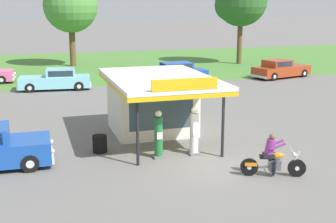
{
  "coord_description": "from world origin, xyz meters",
  "views": [
    {
      "loc": [
        -6.44,
        -15.62,
        6.08
      ],
      "look_at": [
        -0.73,
        3.2,
        1.4
      ],
      "focal_mm": 49.29,
      "sensor_mm": 36.0,
      "label": 1
    }
  ],
  "objects_px": {
    "spare_tire_stack": "(100,144)",
    "parked_car_back_row_centre_left": "(174,73)",
    "motorcycle_with_rider": "(272,159)",
    "parked_car_back_row_right": "(56,80)",
    "gas_pump_offside": "(194,133)",
    "parked_car_back_row_left": "(281,69)",
    "gas_pump_nearside": "(159,136)"
  },
  "relations": [
    {
      "from": "motorcycle_with_rider",
      "to": "parked_car_back_row_right",
      "type": "height_order",
      "value": "motorcycle_with_rider"
    },
    {
      "from": "gas_pump_offside",
      "to": "parked_car_back_row_centre_left",
      "type": "relative_size",
      "value": 0.36
    },
    {
      "from": "parked_car_back_row_right",
      "to": "parked_car_back_row_centre_left",
      "type": "relative_size",
      "value": 0.96
    },
    {
      "from": "gas_pump_nearside",
      "to": "parked_car_back_row_right",
      "type": "xyz_separation_m",
      "value": [
        -2.97,
        16.37,
        -0.2
      ]
    },
    {
      "from": "gas_pump_offside",
      "to": "motorcycle_with_rider",
      "type": "height_order",
      "value": "gas_pump_offside"
    },
    {
      "from": "gas_pump_offside",
      "to": "parked_car_back_row_left",
      "type": "distance_m",
      "value": 21.43
    },
    {
      "from": "motorcycle_with_rider",
      "to": "parked_car_back_row_centre_left",
      "type": "bearing_deg",
      "value": 82.47
    },
    {
      "from": "gas_pump_nearside",
      "to": "motorcycle_with_rider",
      "type": "xyz_separation_m",
      "value": [
        3.34,
        -3.09,
        -0.23
      ]
    },
    {
      "from": "gas_pump_offside",
      "to": "parked_car_back_row_right",
      "type": "bearing_deg",
      "value": 105.28
    },
    {
      "from": "gas_pump_offside",
      "to": "parked_car_back_row_left",
      "type": "relative_size",
      "value": 0.36
    },
    {
      "from": "parked_car_back_row_centre_left",
      "to": "motorcycle_with_rider",
      "type": "bearing_deg",
      "value": -97.53
    },
    {
      "from": "parked_car_back_row_centre_left",
      "to": "spare_tire_stack",
      "type": "relative_size",
      "value": 7.58
    },
    {
      "from": "motorcycle_with_rider",
      "to": "parked_car_back_row_left",
      "type": "bearing_deg",
      "value": 59.01
    },
    {
      "from": "spare_tire_stack",
      "to": "gas_pump_nearside",
      "type": "bearing_deg",
      "value": -32.98
    },
    {
      "from": "motorcycle_with_rider",
      "to": "parked_car_back_row_right",
      "type": "distance_m",
      "value": 20.46
    },
    {
      "from": "parked_car_back_row_centre_left",
      "to": "spare_tire_stack",
      "type": "bearing_deg",
      "value": -117.81
    },
    {
      "from": "gas_pump_nearside",
      "to": "spare_tire_stack",
      "type": "relative_size",
      "value": 2.7
    },
    {
      "from": "parked_car_back_row_centre_left",
      "to": "spare_tire_stack",
      "type": "xyz_separation_m",
      "value": [
        -8.1,
        -15.37,
        -0.35
      ]
    },
    {
      "from": "parked_car_back_row_right",
      "to": "parked_car_back_row_left",
      "type": "xyz_separation_m",
      "value": [
        18.1,
        0.17,
        -0.01
      ]
    },
    {
      "from": "gas_pump_offside",
      "to": "parked_car_back_row_right",
      "type": "xyz_separation_m",
      "value": [
        -4.47,
        16.37,
        -0.23
      ]
    },
    {
      "from": "motorcycle_with_rider",
      "to": "spare_tire_stack",
      "type": "relative_size",
      "value": 3.07
    },
    {
      "from": "motorcycle_with_rider",
      "to": "parked_car_back_row_left",
      "type": "xyz_separation_m",
      "value": [
        11.79,
        19.63,
        0.02
      ]
    },
    {
      "from": "motorcycle_with_rider",
      "to": "parked_car_back_row_right",
      "type": "xyz_separation_m",
      "value": [
        -6.31,
        19.46,
        0.03
      ]
    },
    {
      "from": "motorcycle_with_rider",
      "to": "spare_tire_stack",
      "type": "distance_m",
      "value": 7.08
    },
    {
      "from": "gas_pump_nearside",
      "to": "parked_car_back_row_right",
      "type": "distance_m",
      "value": 16.64
    },
    {
      "from": "gas_pump_offside",
      "to": "motorcycle_with_rider",
      "type": "xyz_separation_m",
      "value": [
        1.84,
        -3.09,
        -0.26
      ]
    },
    {
      "from": "gas_pump_offside",
      "to": "parked_car_back_row_left",
      "type": "height_order",
      "value": "gas_pump_offside"
    },
    {
      "from": "spare_tire_stack",
      "to": "parked_car_back_row_centre_left",
      "type": "bearing_deg",
      "value": 62.19
    },
    {
      "from": "parked_car_back_row_right",
      "to": "parked_car_back_row_left",
      "type": "relative_size",
      "value": 0.96
    },
    {
      "from": "parked_car_back_row_centre_left",
      "to": "parked_car_back_row_right",
      "type": "bearing_deg",
      "value": -177.52
    },
    {
      "from": "motorcycle_with_rider",
      "to": "parked_car_back_row_centre_left",
      "type": "xyz_separation_m",
      "value": [
        2.62,
        19.85,
        0.06
      ]
    },
    {
      "from": "parked_car_back_row_right",
      "to": "motorcycle_with_rider",
      "type": "bearing_deg",
      "value": -72.04
    }
  ]
}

